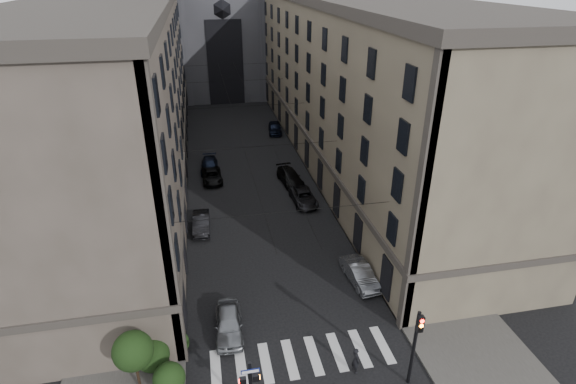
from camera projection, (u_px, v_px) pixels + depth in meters
sidewalk_left at (157, 170)px, 52.91m from camera, size 7.00×80.00×0.15m
sidewalk_right at (328, 157)px, 56.58m from camera, size 7.00×80.00×0.15m
zebra_crossing at (302, 357)px, 27.56m from camera, size 11.00×3.20×0.01m
building_left at (117, 94)px, 48.26m from camera, size 13.60×60.60×18.85m
building_right at (356, 83)px, 52.95m from camera, size 13.60×60.60×18.85m
traffic_light_right at (416, 340)px, 24.37m from camera, size 0.34×0.50×5.20m
shrub_cluster at (151, 357)px, 25.24m from camera, size 3.90×4.40×3.90m
tram_wires at (243, 107)px, 51.22m from camera, size 14.00×60.00×0.43m
car_left_near at (229, 323)px, 29.13m from camera, size 2.01×4.52×1.51m
car_left_midnear at (201, 223)px, 40.70m from camera, size 1.61×4.34×1.42m
car_left_midfar at (212, 176)px, 50.14m from camera, size 2.28×4.69×1.29m
car_left_far at (209, 165)px, 52.73m from camera, size 2.20×4.80×1.36m
car_right_near at (360, 274)px, 33.91m from camera, size 2.00×4.56×1.46m
car_right_midnear at (303, 197)px, 45.41m from camera, size 2.35×4.81×1.31m
car_right_midfar at (290, 177)px, 49.68m from camera, size 2.65×5.22×1.45m
car_right_far at (275, 128)px, 64.80m from camera, size 2.34×4.74×1.55m
pedestrian at (356, 360)px, 26.23m from camera, size 0.55×0.72×1.76m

